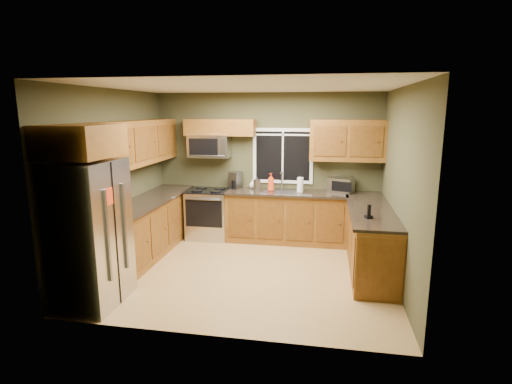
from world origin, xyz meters
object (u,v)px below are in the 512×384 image
(paper_towel_roll, at_px, (300,185))
(coffee_maker, at_px, (235,181))
(range, at_px, (209,214))
(kettle, at_px, (257,184))
(microwave, at_px, (209,146))
(refrigerator, at_px, (89,234))
(toaster_oven, at_px, (341,185))
(soap_bottle_a, at_px, (271,182))
(cordless_phone, at_px, (369,214))
(soap_bottle_c, at_px, (253,184))

(paper_towel_roll, bearing_deg, coffee_maker, 173.99)
(range, relative_size, kettle, 3.82)
(microwave, bearing_deg, refrigerator, -103.34)
(toaster_oven, relative_size, soap_bottle_a, 1.55)
(cordless_phone, bearing_deg, toaster_oven, 100.34)
(refrigerator, xyz_separation_m, kettle, (1.60, 2.84, 0.15))
(toaster_oven, height_order, cordless_phone, toaster_oven)
(refrigerator, distance_m, paper_towel_roll, 3.69)
(range, height_order, kettle, kettle)
(range, bearing_deg, paper_towel_roll, 1.37)
(kettle, height_order, soap_bottle_a, soap_bottle_a)
(coffee_maker, xyz_separation_m, soap_bottle_a, (0.69, -0.13, 0.02))
(range, distance_m, microwave, 1.27)
(kettle, distance_m, soap_bottle_c, 0.18)
(coffee_maker, bearing_deg, toaster_oven, -0.65)
(coffee_maker, bearing_deg, paper_towel_roll, -6.01)
(soap_bottle_a, bearing_deg, range, -178.01)
(toaster_oven, xyz_separation_m, coffee_maker, (-1.94, 0.02, 0.01))
(paper_towel_roll, distance_m, cordless_phone, 1.94)
(cordless_phone, bearing_deg, paper_towel_roll, 122.49)
(toaster_oven, height_order, paper_towel_roll, paper_towel_roll)
(toaster_oven, xyz_separation_m, cordless_phone, (0.32, -1.74, -0.07))
(refrigerator, relative_size, range, 1.92)
(soap_bottle_a, bearing_deg, refrigerator, -123.49)
(range, xyz_separation_m, cordless_phone, (2.74, -1.59, 0.53))
(microwave, bearing_deg, coffee_maker, 3.90)
(toaster_oven, bearing_deg, coffee_maker, 179.35)
(toaster_oven, bearing_deg, kettle, -177.29)
(coffee_maker, distance_m, cordless_phone, 2.87)
(refrigerator, distance_m, coffee_maker, 3.17)
(soap_bottle_c, height_order, cordless_phone, cordless_phone)
(toaster_oven, bearing_deg, microwave, -179.75)
(paper_towel_roll, distance_m, soap_bottle_c, 0.92)
(kettle, height_order, cordless_phone, kettle)
(range, xyz_separation_m, paper_towel_roll, (1.70, 0.04, 0.60))
(range, relative_size, paper_towel_roll, 3.24)
(microwave, xyz_separation_m, cordless_phone, (2.74, -1.73, -0.73))
(kettle, height_order, soap_bottle_c, kettle)
(microwave, relative_size, kettle, 3.10)
(range, xyz_separation_m, microwave, (-0.00, 0.14, 1.26))
(kettle, xyz_separation_m, paper_towel_roll, (0.79, -0.03, 0.02))
(toaster_oven, bearing_deg, paper_towel_roll, -171.64)
(microwave, xyz_separation_m, coffee_maker, (0.48, 0.03, -0.65))
(kettle, bearing_deg, soap_bottle_c, 126.99)
(paper_towel_roll, bearing_deg, microwave, 176.78)
(microwave, height_order, coffee_maker, microwave)
(refrigerator, bearing_deg, paper_towel_roll, 49.63)
(toaster_oven, distance_m, cordless_phone, 1.77)
(refrigerator, bearing_deg, microwave, 76.66)
(soap_bottle_c, bearing_deg, refrigerator, -116.48)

